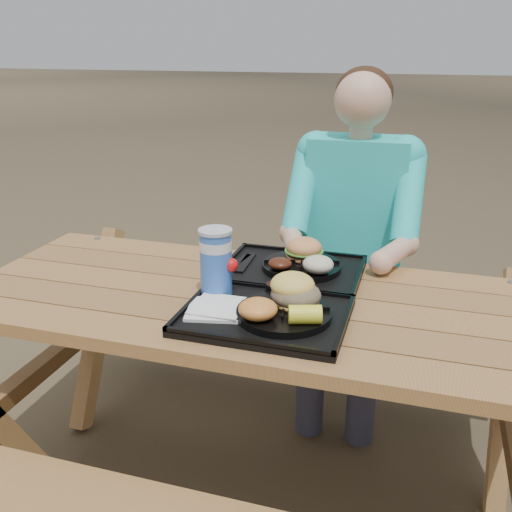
# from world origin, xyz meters

# --- Properties ---
(ground) EXTENTS (60.00, 60.00, 0.00)m
(ground) POSITION_xyz_m (0.00, 0.00, 0.00)
(ground) COLOR #999999
(ground) RESTS_ON ground
(picnic_table) EXTENTS (1.80, 1.49, 0.75)m
(picnic_table) POSITION_xyz_m (0.00, 0.00, 0.38)
(picnic_table) COLOR #999999
(picnic_table) RESTS_ON ground
(tray_near) EXTENTS (0.45, 0.35, 0.02)m
(tray_near) POSITION_xyz_m (0.07, -0.14, 0.76)
(tray_near) COLOR black
(tray_near) RESTS_ON picnic_table
(tray_far) EXTENTS (0.45, 0.35, 0.02)m
(tray_far) POSITION_xyz_m (0.06, 0.20, 0.76)
(tray_far) COLOR black
(tray_far) RESTS_ON picnic_table
(plate_near) EXTENTS (0.26, 0.26, 0.02)m
(plate_near) POSITION_xyz_m (0.12, -0.15, 0.78)
(plate_near) COLOR black
(plate_near) RESTS_ON tray_near
(plate_far) EXTENTS (0.26, 0.26, 0.02)m
(plate_far) POSITION_xyz_m (0.09, 0.21, 0.78)
(plate_far) COLOR black
(plate_far) RESTS_ON tray_far
(napkin_stack) EXTENTS (0.18, 0.18, 0.02)m
(napkin_stack) POSITION_xyz_m (-0.07, -0.17, 0.78)
(napkin_stack) COLOR white
(napkin_stack) RESTS_ON tray_near
(soda_cup) EXTENTS (0.09, 0.09, 0.19)m
(soda_cup) POSITION_xyz_m (-0.11, -0.05, 0.86)
(soda_cup) COLOR blue
(soda_cup) RESTS_ON tray_near
(condiment_bbq) EXTENTS (0.06, 0.06, 0.03)m
(condiment_bbq) POSITION_xyz_m (0.06, -0.01, 0.79)
(condiment_bbq) COLOR black
(condiment_bbq) RESTS_ON tray_near
(condiment_mustard) EXTENTS (0.06, 0.06, 0.03)m
(condiment_mustard) POSITION_xyz_m (0.12, -0.02, 0.79)
(condiment_mustard) COLOR #D1CA17
(condiment_mustard) RESTS_ON tray_near
(sandwich) EXTENTS (0.13, 0.13, 0.13)m
(sandwich) POSITION_xyz_m (0.14, -0.10, 0.86)
(sandwich) COLOR #F3CA55
(sandwich) RESTS_ON plate_near
(mac_cheese) EXTENTS (0.10, 0.10, 0.05)m
(mac_cheese) POSITION_xyz_m (0.07, -0.21, 0.82)
(mac_cheese) COLOR orange
(mac_cheese) RESTS_ON plate_near
(corn_cob) EXTENTS (0.11, 0.11, 0.05)m
(corn_cob) POSITION_xyz_m (0.19, -0.21, 0.81)
(corn_cob) COLOR #FFF835
(corn_cob) RESTS_ON plate_near
(cutlery_far) EXTENTS (0.04, 0.18, 0.01)m
(cutlery_far) POSITION_xyz_m (-0.10, 0.20, 0.77)
(cutlery_far) COLOR black
(cutlery_far) RESTS_ON tray_far
(burger) EXTENTS (0.12, 0.12, 0.11)m
(burger) POSITION_xyz_m (0.09, 0.26, 0.84)
(burger) COLOR #E89051
(burger) RESTS_ON plate_far
(baked_beans) EXTENTS (0.08, 0.08, 0.03)m
(baked_beans) POSITION_xyz_m (0.04, 0.14, 0.81)
(baked_beans) COLOR #481C0E
(baked_beans) RESTS_ON plate_far
(potato_salad) EXTENTS (0.10, 0.10, 0.05)m
(potato_salad) POSITION_xyz_m (0.16, 0.15, 0.82)
(potato_salad) COLOR beige
(potato_salad) RESTS_ON plate_far
(diner) EXTENTS (0.48, 0.84, 1.28)m
(diner) POSITION_xyz_m (0.20, 0.70, 0.64)
(diner) COLOR #1CAFC8
(diner) RESTS_ON ground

